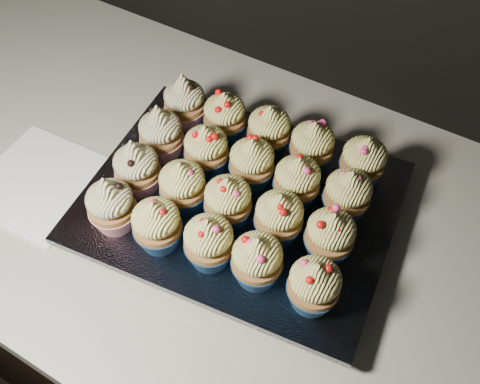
# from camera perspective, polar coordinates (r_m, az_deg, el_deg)

# --- Properties ---
(cabinet) EXTENTS (2.40, 0.60, 0.86)m
(cabinet) POSITION_cam_1_polar(r_m,az_deg,el_deg) (1.24, -8.31, -10.46)
(cabinet) COLOR black
(cabinet) RESTS_ON ground
(worktop) EXTENTS (2.44, 0.64, 0.04)m
(worktop) POSITION_cam_1_polar(r_m,az_deg,el_deg) (0.87, -11.74, 3.18)
(worktop) COLOR beige
(worktop) RESTS_ON cabinet
(napkin) EXTENTS (0.18, 0.18, 0.00)m
(napkin) POSITION_cam_1_polar(r_m,az_deg,el_deg) (0.85, -20.59, 0.95)
(napkin) COLOR white
(napkin) RESTS_ON worktop
(baking_tray) EXTENTS (0.41, 0.33, 0.02)m
(baking_tray) POSITION_cam_1_polar(r_m,az_deg,el_deg) (0.75, 0.00, -1.80)
(baking_tray) COLOR black
(baking_tray) RESTS_ON worktop
(foil_lining) EXTENTS (0.45, 0.37, 0.01)m
(foil_lining) POSITION_cam_1_polar(r_m,az_deg,el_deg) (0.74, 0.00, -1.03)
(foil_lining) COLOR silver
(foil_lining) RESTS_ON baking_tray
(cupcake_0) EXTENTS (0.06, 0.06, 0.10)m
(cupcake_0) POSITION_cam_1_polar(r_m,az_deg,el_deg) (0.70, -13.60, -1.31)
(cupcake_0) COLOR red
(cupcake_0) RESTS_ON foil_lining
(cupcake_1) EXTENTS (0.06, 0.06, 0.08)m
(cupcake_1) POSITION_cam_1_polar(r_m,az_deg,el_deg) (0.67, -8.85, -3.45)
(cupcake_1) COLOR navy
(cupcake_1) RESTS_ON foil_lining
(cupcake_2) EXTENTS (0.06, 0.06, 0.08)m
(cupcake_2) POSITION_cam_1_polar(r_m,az_deg,el_deg) (0.65, -3.33, -5.29)
(cupcake_2) COLOR navy
(cupcake_2) RESTS_ON foil_lining
(cupcake_3) EXTENTS (0.06, 0.06, 0.08)m
(cupcake_3) POSITION_cam_1_polar(r_m,az_deg,el_deg) (0.64, 1.83, -7.26)
(cupcake_3) COLOR navy
(cupcake_3) RESTS_ON foil_lining
(cupcake_4) EXTENTS (0.06, 0.06, 0.08)m
(cupcake_4) POSITION_cam_1_polar(r_m,az_deg,el_deg) (0.63, 7.91, -9.81)
(cupcake_4) COLOR navy
(cupcake_4) RESTS_ON foil_lining
(cupcake_5) EXTENTS (0.06, 0.06, 0.10)m
(cupcake_5) POSITION_cam_1_polar(r_m,az_deg,el_deg) (0.73, -10.95, 2.56)
(cupcake_5) COLOR red
(cupcake_5) RESTS_ON foil_lining
(cupcake_6) EXTENTS (0.06, 0.06, 0.08)m
(cupcake_6) POSITION_cam_1_polar(r_m,az_deg,el_deg) (0.70, -6.14, 0.66)
(cupcake_6) COLOR navy
(cupcake_6) RESTS_ON foil_lining
(cupcake_7) EXTENTS (0.06, 0.06, 0.08)m
(cupcake_7) POSITION_cam_1_polar(r_m,az_deg,el_deg) (0.69, -1.31, -1.00)
(cupcake_7) COLOR navy
(cupcake_7) RESTS_ON foil_lining
(cupcake_8) EXTENTS (0.06, 0.06, 0.08)m
(cupcake_8) POSITION_cam_1_polar(r_m,az_deg,el_deg) (0.67, 4.17, -2.67)
(cupcake_8) COLOR navy
(cupcake_8) RESTS_ON foil_lining
(cupcake_9) EXTENTS (0.06, 0.06, 0.08)m
(cupcake_9) POSITION_cam_1_polar(r_m,az_deg,el_deg) (0.67, 9.57, -4.59)
(cupcake_9) COLOR navy
(cupcake_9) RESTS_ON foil_lining
(cupcake_10) EXTENTS (0.06, 0.06, 0.10)m
(cupcake_10) POSITION_cam_1_polar(r_m,az_deg,el_deg) (0.77, -8.44, 6.22)
(cupcake_10) COLOR red
(cupcake_10) RESTS_ON foil_lining
(cupcake_11) EXTENTS (0.06, 0.06, 0.08)m
(cupcake_11) POSITION_cam_1_polar(r_m,az_deg,el_deg) (0.74, -3.62, 4.52)
(cupcake_11) COLOR navy
(cupcake_11) RESTS_ON foil_lining
(cupcake_12) EXTENTS (0.06, 0.06, 0.08)m
(cupcake_12) POSITION_cam_1_polar(r_m,az_deg,el_deg) (0.73, 1.26, 3.13)
(cupcake_12) COLOR navy
(cupcake_12) RESTS_ON foil_lining
(cupcake_13) EXTENTS (0.06, 0.06, 0.08)m
(cupcake_13) POSITION_cam_1_polar(r_m,az_deg,el_deg) (0.71, 6.09, 1.17)
(cupcake_13) COLOR navy
(cupcake_13) RESTS_ON foil_lining
(cupcake_14) EXTENTS (0.06, 0.06, 0.08)m
(cupcake_14) POSITION_cam_1_polar(r_m,az_deg,el_deg) (0.71, 11.37, -0.28)
(cupcake_14) COLOR navy
(cupcake_14) RESTS_ON foil_lining
(cupcake_15) EXTENTS (0.06, 0.06, 0.10)m
(cupcake_15) POSITION_cam_1_polar(r_m,az_deg,el_deg) (0.81, -5.92, 9.54)
(cupcake_15) COLOR red
(cupcake_15) RESTS_ON foil_lining
(cupcake_16) EXTENTS (0.06, 0.06, 0.08)m
(cupcake_16) POSITION_cam_1_polar(r_m,az_deg,el_deg) (0.79, -1.64, 8.04)
(cupcake_16) COLOR navy
(cupcake_16) RESTS_ON foil_lining
(cupcake_17) EXTENTS (0.06, 0.06, 0.08)m
(cupcake_17) POSITION_cam_1_polar(r_m,az_deg,el_deg) (0.77, 3.11, 6.60)
(cupcake_17) COLOR navy
(cupcake_17) RESTS_ON foil_lining
(cupcake_18) EXTENTS (0.06, 0.06, 0.08)m
(cupcake_18) POSITION_cam_1_polar(r_m,az_deg,el_deg) (0.75, 7.68, 4.92)
(cupcake_18) COLOR navy
(cupcake_18) RESTS_ON foil_lining
(cupcake_19) EXTENTS (0.06, 0.06, 0.08)m
(cupcake_19) POSITION_cam_1_polar(r_m,az_deg,el_deg) (0.75, 12.99, 3.20)
(cupcake_19) COLOR navy
(cupcake_19) RESTS_ON foil_lining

